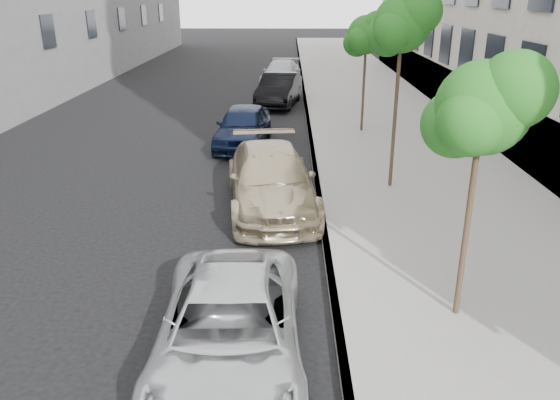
{
  "coord_description": "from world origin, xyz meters",
  "views": [
    {
      "loc": [
        0.34,
        -6.51,
        5.24
      ],
      "look_at": [
        0.19,
        3.24,
        1.5
      ],
      "focal_mm": 35.0,
      "sensor_mm": 36.0,
      "label": 1
    }
  ],
  "objects_px": {
    "suv": "(271,179)",
    "sedan_blue": "(243,126)",
    "tree_mid": "(403,24)",
    "sedan_black": "(279,90)",
    "sedan_rear": "(281,74)",
    "tree_near": "(485,108)",
    "tree_far": "(367,35)",
    "minivan": "(229,330)"
  },
  "relations": [
    {
      "from": "tree_mid",
      "to": "minivan",
      "type": "distance_m",
      "value": 9.47
    },
    {
      "from": "tree_near",
      "to": "minivan",
      "type": "relative_size",
      "value": 0.95
    },
    {
      "from": "tree_near",
      "to": "sedan_black",
      "type": "relative_size",
      "value": 0.94
    },
    {
      "from": "tree_near",
      "to": "suv",
      "type": "bearing_deg",
      "value": 122.86
    },
    {
      "from": "tree_near",
      "to": "tree_mid",
      "type": "relative_size",
      "value": 0.84
    },
    {
      "from": "suv",
      "to": "tree_mid",
      "type": "bearing_deg",
      "value": 15.51
    },
    {
      "from": "sedan_blue",
      "to": "sedan_black",
      "type": "xyz_separation_m",
      "value": [
        1.16,
        7.57,
        0.03
      ]
    },
    {
      "from": "tree_near",
      "to": "sedan_rear",
      "type": "bearing_deg",
      "value": 97.71
    },
    {
      "from": "sedan_blue",
      "to": "sedan_black",
      "type": "height_order",
      "value": "sedan_black"
    },
    {
      "from": "sedan_black",
      "to": "suv",
      "type": "bearing_deg",
      "value": -80.36
    },
    {
      "from": "tree_near",
      "to": "tree_far",
      "type": "relative_size",
      "value": 0.98
    },
    {
      "from": "sedan_black",
      "to": "sedan_rear",
      "type": "bearing_deg",
      "value": 99.24
    },
    {
      "from": "suv",
      "to": "sedan_blue",
      "type": "relative_size",
      "value": 1.22
    },
    {
      "from": "tree_near",
      "to": "sedan_blue",
      "type": "distance_m",
      "value": 12.36
    },
    {
      "from": "tree_far",
      "to": "minivan",
      "type": "distance_m",
      "value": 15.11
    },
    {
      "from": "minivan",
      "to": "tree_near",
      "type": "bearing_deg",
      "value": 17.62
    },
    {
      "from": "minivan",
      "to": "sedan_rear",
      "type": "bearing_deg",
      "value": 87.34
    },
    {
      "from": "tree_mid",
      "to": "sedan_black",
      "type": "bearing_deg",
      "value": 105.37
    },
    {
      "from": "sedan_black",
      "to": "minivan",
      "type": "bearing_deg",
      "value": -81.55
    },
    {
      "from": "minivan",
      "to": "sedan_blue",
      "type": "relative_size",
      "value": 1.07
    },
    {
      "from": "tree_far",
      "to": "sedan_blue",
      "type": "xyz_separation_m",
      "value": [
        -4.51,
        -1.87,
        -3.02
      ]
    },
    {
      "from": "suv",
      "to": "sedan_black",
      "type": "relative_size",
      "value": 1.13
    },
    {
      "from": "tree_far",
      "to": "suv",
      "type": "xyz_separation_m",
      "value": [
        -3.33,
        -7.85,
        -2.99
      ]
    },
    {
      "from": "tree_near",
      "to": "tree_far",
      "type": "xyz_separation_m",
      "value": [
        -0.0,
        13.0,
        0.11
      ]
    },
    {
      "from": "minivan",
      "to": "sedan_rear",
      "type": "distance_m",
      "value": 25.89
    },
    {
      "from": "tree_mid",
      "to": "suv",
      "type": "xyz_separation_m",
      "value": [
        -3.33,
        -1.35,
        -3.71
      ]
    },
    {
      "from": "tree_mid",
      "to": "suv",
      "type": "relative_size",
      "value": 1.0
    },
    {
      "from": "sedan_blue",
      "to": "suv",
      "type": "bearing_deg",
      "value": -74.24
    },
    {
      "from": "sedan_blue",
      "to": "tree_near",
      "type": "bearing_deg",
      "value": -63.37
    },
    {
      "from": "tree_near",
      "to": "tree_mid",
      "type": "bearing_deg",
      "value": 90.0
    },
    {
      "from": "sedan_blue",
      "to": "tree_mid",
      "type": "bearing_deg",
      "value": -41.2
    },
    {
      "from": "suv",
      "to": "sedan_rear",
      "type": "relative_size",
      "value": 1.06
    },
    {
      "from": "tree_mid",
      "to": "sedan_blue",
      "type": "xyz_separation_m",
      "value": [
        -4.51,
        4.63,
        -3.74
      ]
    },
    {
      "from": "sedan_blue",
      "to": "sedan_rear",
      "type": "xyz_separation_m",
      "value": [
        1.18,
        13.44,
        -0.01
      ]
    },
    {
      "from": "tree_mid",
      "to": "minivan",
      "type": "relative_size",
      "value": 1.14
    },
    {
      "from": "sedan_blue",
      "to": "sedan_rear",
      "type": "distance_m",
      "value": 13.5
    },
    {
      "from": "sedan_black",
      "to": "sedan_rear",
      "type": "distance_m",
      "value": 5.87
    },
    {
      "from": "tree_near",
      "to": "sedan_rear",
      "type": "height_order",
      "value": "tree_near"
    },
    {
      "from": "sedan_blue",
      "to": "tree_far",
      "type": "bearing_deg",
      "value": 27.04
    },
    {
      "from": "sedan_blue",
      "to": "sedan_black",
      "type": "bearing_deg",
      "value": 85.9
    },
    {
      "from": "sedan_blue",
      "to": "sedan_black",
      "type": "relative_size",
      "value": 0.92
    },
    {
      "from": "suv",
      "to": "sedan_rear",
      "type": "height_order",
      "value": "suv"
    }
  ]
}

